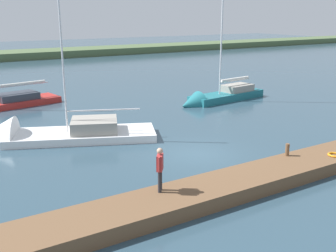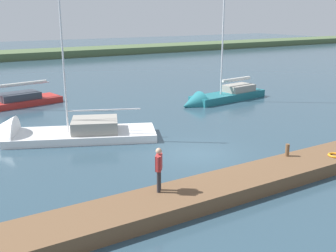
% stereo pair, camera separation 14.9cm
% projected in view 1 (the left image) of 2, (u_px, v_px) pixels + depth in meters
% --- Properties ---
extents(ground_plane, '(200.00, 200.00, 0.00)m').
position_uv_depth(ground_plane, '(196.00, 154.00, 21.55)').
color(ground_plane, '#2D4756').
extents(far_shoreline, '(180.00, 8.00, 2.40)m').
position_uv_depth(far_shoreline, '(4.00, 59.00, 66.03)').
color(far_shoreline, '#4C603D').
rests_on(far_shoreline, ground_plane).
extents(dock_pier, '(25.98, 2.23, 0.61)m').
position_uv_depth(dock_pier, '(258.00, 178.00, 17.66)').
color(dock_pier, brown).
rests_on(dock_pier, ground_plane).
extents(mooring_post_near, '(0.19, 0.19, 0.60)m').
position_uv_depth(mooring_post_near, '(287.00, 150.00, 19.44)').
color(mooring_post_near, brown).
rests_on(mooring_post_near, dock_pier).
extents(life_ring_buoy, '(0.66, 0.66, 0.10)m').
position_uv_depth(life_ring_buoy, '(335.00, 155.00, 19.50)').
color(life_ring_buoy, orange).
rests_on(life_ring_buoy, dock_pier).
extents(sailboat_behind_pier, '(9.03, 3.12, 11.33)m').
position_uv_depth(sailboat_behind_pier, '(218.00, 98.00, 34.37)').
color(sailboat_behind_pier, '#1E6B75').
rests_on(sailboat_behind_pier, ground_plane).
extents(sailboat_outer_mooring, '(11.00, 6.89, 11.33)m').
position_uv_depth(sailboat_outer_mooring, '(41.00, 138.00, 23.75)').
color(sailboat_outer_mooring, white).
rests_on(sailboat_outer_mooring, ground_plane).
extents(person_on_dock, '(0.46, 0.55, 1.76)m').
position_uv_depth(person_on_dock, '(160.00, 166.00, 15.35)').
color(person_on_dock, '#28282D').
rests_on(person_on_dock, dock_pier).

